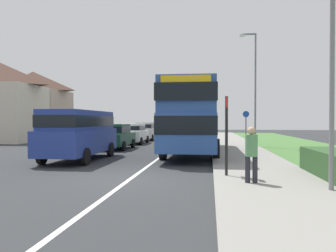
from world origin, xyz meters
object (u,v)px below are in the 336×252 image
parked_van_blue (80,131)px  cycle_route_sign (246,127)px  parked_car_dark_green (114,135)px  street_lamp_mid (254,82)px  parked_car_white (133,133)px  bus_stop_sign (226,130)px  parked_car_silver (146,130)px  pedestrian_at_stop (251,152)px  street_lamp_near (328,31)px  double_decker_bus (193,115)px

parked_van_blue → cycle_route_sign: size_ratio=2.22×
parked_car_dark_green → street_lamp_mid: 10.05m
parked_car_white → street_lamp_mid: (9.06, -2.69, 3.56)m
parked_car_white → bus_stop_sign: 16.92m
parked_car_silver → pedestrian_at_stop: 22.99m
parked_car_dark_green → street_lamp_near: 15.61m
double_decker_bus → street_lamp_mid: size_ratio=1.45×
parked_car_dark_green → cycle_route_sign: 9.10m
double_decker_bus → parked_car_silver: 13.50m
parked_van_blue → bus_stop_sign: (6.54, -4.33, 0.18)m
street_lamp_near → street_lamp_mid: street_lamp_mid is taller
cycle_route_sign → street_lamp_mid: size_ratio=0.32×
parked_car_silver → double_decker_bus: bearing=-67.8°
parked_car_dark_green → parked_car_silver: size_ratio=1.03×
parked_car_dark_green → cycle_route_sign: bearing=18.7°
parked_van_blue → pedestrian_at_stop: (7.16, -5.54, -0.39)m
parked_van_blue → cycle_route_sign: cycle_route_sign is taller
parked_car_dark_green → bus_stop_sign: size_ratio=1.57×
parked_van_blue → parked_car_silver: size_ratio=1.41×
double_decker_bus → pedestrian_at_stop: 9.70m
pedestrian_at_stop → street_lamp_near: bearing=-23.4°
parked_car_dark_green → pedestrian_at_stop: bearing=-58.0°
parked_van_blue → parked_car_white: 11.23m
bus_stop_sign → street_lamp_mid: size_ratio=0.33×
double_decker_bus → street_lamp_mid: 6.53m
parked_van_blue → pedestrian_at_stop: size_ratio=3.35×
parked_car_silver → cycle_route_sign: size_ratio=1.57×
pedestrian_at_stop → street_lamp_mid: bearing=82.6°
parked_car_dark_green → parked_car_white: bearing=89.8°
cycle_route_sign → parked_car_silver: bearing=139.4°
parked_car_white → pedestrian_at_stop: bearing=-66.7°
double_decker_bus → parked_van_blue: (-5.06, -3.86, -0.78)m
parked_car_white → pedestrian_at_stop: (7.23, -16.76, 0.09)m
pedestrian_at_stop → cycle_route_sign: bearing=84.7°
parked_car_dark_green → cycle_route_sign: size_ratio=1.62×
bus_stop_sign → pedestrian_at_stop: bearing=-62.6°
parked_car_white → parked_van_blue: bearing=-89.6°
parked_van_blue → cycle_route_sign: (8.52, 8.99, 0.07)m
street_lamp_near → parked_car_white: bearing=117.1°
pedestrian_at_stop → street_lamp_mid: 14.61m
double_decker_bus → street_lamp_near: street_lamp_near is taller
parked_car_silver → pedestrian_at_stop: bearing=-71.8°
parked_van_blue → bus_stop_sign: 7.85m
double_decker_bus → parked_car_dark_green: size_ratio=2.76×
parked_car_white → parked_car_silver: parked_car_silver is taller
parked_car_silver → street_lamp_near: size_ratio=0.56×
bus_stop_sign → parked_car_silver: bearing=107.6°
parked_car_silver → street_lamp_mid: size_ratio=0.51×
parked_car_white → street_lamp_mid: street_lamp_mid is taller
cycle_route_sign → street_lamp_mid: street_lamp_mid is taller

